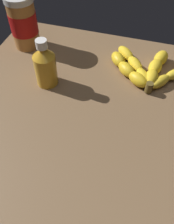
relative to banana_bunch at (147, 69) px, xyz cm
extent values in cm
cube|color=brown|center=(24.10, -9.75, -3.77)|extent=(81.83, 77.29, 4.17)
ellipsoid|color=yellow|center=(4.10, 4.14, -0.24)|extent=(7.68, 6.74, 2.88)
ellipsoid|color=yellow|center=(3.72, 1.60, 0.19)|extent=(6.30, 3.96, 3.75)
ellipsoid|color=yellow|center=(-1.18, 2.10, 0.19)|extent=(6.72, 4.75, 3.75)
ellipsoid|color=yellow|center=(-5.97, 3.28, 0.19)|extent=(7.02, 5.45, 3.75)
ellipsoid|color=yellow|center=(3.83, -0.64, -0.10)|extent=(7.86, 6.24, 3.15)
ellipsoid|color=yellow|center=(-1.05, -3.72, -0.10)|extent=(7.71, 6.79, 3.15)
ellipsoid|color=yellow|center=(-5.52, -7.38, -0.10)|extent=(7.45, 7.23, 3.15)
ellipsoid|color=yellow|center=(5.36, -1.85, 0.06)|extent=(6.52, 7.23, 3.49)
ellipsoid|color=yellow|center=(2.09, -5.75, 0.06)|extent=(6.98, 6.98, 3.49)
ellipsoid|color=yellow|center=(-1.80, -9.02, 0.06)|extent=(7.23, 6.52, 3.49)
cylinder|color=brown|center=(7.69, 1.47, 0.12)|extent=(2.00, 2.00, 3.00)
cylinder|color=#B27238|center=(-2.91, -39.58, 5.64)|extent=(8.23, 8.23, 14.65)
cylinder|color=#B71414|center=(-2.91, -39.58, 6.37)|extent=(8.39, 8.39, 6.59)
cylinder|color=gold|center=(11.92, -26.32, 2.80)|extent=(5.95, 5.95, 8.97)
cone|color=gold|center=(11.92, -26.32, 8.62)|extent=(5.95, 5.95, 2.66)
cylinder|color=white|center=(11.92, -26.32, 11.03)|extent=(2.90, 2.90, 2.16)
camera|label=1|loc=(56.37, -1.30, 45.12)|focal=38.14mm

